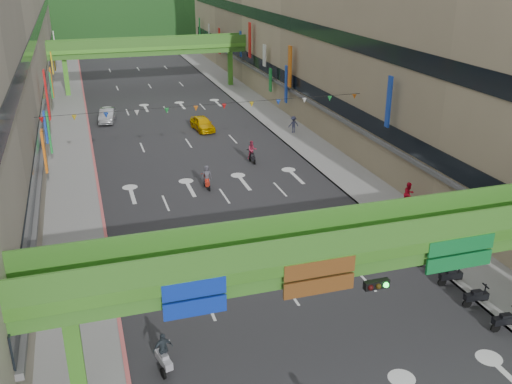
{
  "coord_description": "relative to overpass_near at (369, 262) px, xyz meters",
  "views": [
    {
      "loc": [
        -9.73,
        -12.89,
        16.87
      ],
      "look_at": [
        0.0,
        18.0,
        3.5
      ],
      "focal_mm": 40.0,
      "sensor_mm": 36.0,
      "label": 1
    }
  ],
  "objects": [
    {
      "name": "road_slab",
      "position": [
        -0.93,
        44.62,
        -5.2
      ],
      "size": [
        18.0,
        140.0,
        0.02
      ],
      "primitive_type": "cube",
      "color": "#28282B",
      "rests_on": "ground"
    },
    {
      "name": "sidewalk_left",
      "position": [
        -11.93,
        44.62,
        -5.13
      ],
      "size": [
        4.0,
        140.0,
        0.15
      ],
      "primitive_type": "cube",
      "color": "gray",
      "rests_on": "ground"
    },
    {
      "name": "sidewalk_right",
      "position": [
        10.07,
        44.62,
        -5.13
      ],
      "size": [
        4.0,
        140.0,
        0.15
      ],
      "primitive_type": "cube",
      "color": "gray",
      "rests_on": "ground"
    },
    {
      "name": "curb_left",
      "position": [
        -10.03,
        44.62,
        -5.12
      ],
      "size": [
        0.2,
        140.0,
        0.18
      ],
      "primitive_type": "cube",
      "color": "#CC5959",
      "rests_on": "ground"
    },
    {
      "name": "curb_right",
      "position": [
        8.17,
        44.62,
        -5.12
      ],
      "size": [
        0.2,
        140.0,
        0.18
      ],
      "primitive_type": "cube",
      "color": "gray",
      "rests_on": "ground"
    },
    {
      "name": "building_row_right",
      "position": [
        18.0,
        44.62,
        4.25
      ],
      "size": [
        12.8,
        95.0,
        19.0
      ],
      "color": "gray",
      "rests_on": "ground"
    },
    {
      "name": "overpass_near",
      "position": [
        0.0,
        0.0,
        0.0
      ],
      "size": [
        28.0,
        12.27,
        7.1
      ],
      "color": "#4C9E2D",
      "rests_on": "ground"
    },
    {
      "name": "overpass_far",
      "position": [
        -0.93,
        59.62,
        0.2
      ],
      "size": [
        28.0,
        2.2,
        7.1
      ],
      "color": "#4C9E2D",
      "rests_on": "ground"
    },
    {
      "name": "hill_left",
      "position": [
        -15.93,
        154.62,
        -5.21
      ],
      "size": [
        168.0,
        140.0,
        112.0
      ],
      "primitive_type": "ellipsoid",
      "color": "#1C4419",
      "rests_on": "ground"
    },
    {
      "name": "hill_right",
      "position": [
        24.07,
        174.62,
        -5.21
      ],
      "size": [
        208.0,
        176.0,
        128.0
      ],
      "primitive_type": "ellipsoid",
      "color": "#1C4419",
      "rests_on": "ground"
    },
    {
      "name": "bunting_string",
      "position": [
        -0.93,
        24.62,
        0.75
      ],
      "size": [
        26.0,
        0.36,
        0.47
      ],
      "color": "black",
      "rests_on": "ground"
    },
    {
      "name": "scooter_rider_mid",
      "position": [
        3.35,
        27.36,
        -4.17
      ],
      "size": [
        0.87,
        1.6,
        2.01
      ],
      "color": "black",
      "rests_on": "ground"
    },
    {
      "name": "scooter_rider_left",
      "position": [
        -8.43,
        2.27,
        -4.26
      ],
      "size": [
        0.98,
        1.58,
        1.91
      ],
      "color": "#97969E",
      "rests_on": "ground"
    },
    {
      "name": "scooter_rider_far",
      "position": [
        -1.84,
        22.59,
        -4.26
      ],
      "size": [
        0.82,
        1.6,
        1.9
      ],
      "color": "maroon",
      "rests_on": "ground"
    },
    {
      "name": "parked_scooter_row",
      "position": [
        7.87,
        4.62,
        -4.68
      ],
      "size": [
        1.6,
        9.36,
        1.08
      ],
      "color": "black",
      "rests_on": "ground"
    },
    {
      "name": "car_silver",
      "position": [
        -7.93,
        45.02,
        -4.49
      ],
      "size": [
        2.2,
        4.55,
        1.44
      ],
      "primitive_type": "imported",
      "rotation": [
        0.0,
        0.0,
        -0.16
      ],
      "color": "#9B9DA2",
      "rests_on": "ground"
    },
    {
      "name": "car_yellow",
      "position": [
        1.37,
        38.64,
        -4.47
      ],
      "size": [
        2.18,
        4.46,
        1.46
      ],
      "primitive_type": "imported",
      "rotation": [
        0.0,
        0.0,
        0.11
      ],
      "color": "#EFB701",
      "rests_on": "ground"
    },
    {
      "name": "pedestrian_red",
      "position": [
        11.27,
        14.61,
        -4.32
      ],
      "size": [
        0.99,
        0.84,
        1.78
      ],
      "primitive_type": "imported",
      "rotation": [
        0.0,
        0.0,
        0.21
      ],
      "color": "red",
      "rests_on": "ground"
    },
    {
      "name": "pedestrian_dark",
      "position": [
        11.27,
        11.49,
        -4.35
      ],
      "size": [
        1.08,
        0.82,
        1.7
      ],
      "primitive_type": "imported",
      "rotation": [
        0.0,
        0.0,
        -0.47
      ],
      "color": "#222329",
      "rests_on": "ground"
    },
    {
      "name": "pedestrian_blue",
      "position": [
        10.03,
        34.62,
        -4.36
      ],
      "size": [
        0.8,
        0.52,
        1.69
      ],
      "primitive_type": "imported",
      "rotation": [
        0.0,
        0.0,
        3.16
      ],
      "color": "#3A3D5C",
      "rests_on": "ground"
    }
  ]
}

